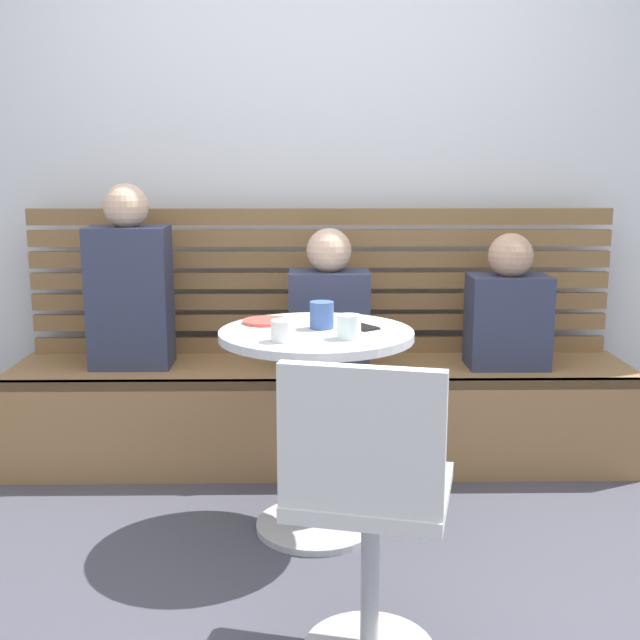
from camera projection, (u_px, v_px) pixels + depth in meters
ground at (328, 607)px, 2.38m from camera, size 8.00×8.00×0.00m
back_wall at (320, 132)px, 3.71m from camera, size 5.20×0.10×2.90m
booth_bench at (322, 413)px, 3.52m from camera, size 2.70×0.52×0.44m
booth_backrest at (321, 281)px, 3.64m from camera, size 2.65×0.04×0.67m
cafe_table at (316, 392)px, 2.80m from camera, size 0.68×0.68×0.74m
white_chair at (367, 503)px, 2.01m from camera, size 0.48×0.48×0.85m
person_adult at (130, 286)px, 3.40m from camera, size 0.34×0.22×0.79m
person_child_left at (508, 309)px, 3.41m from camera, size 0.34×0.22×0.58m
person_child_middle at (329, 308)px, 3.39m from camera, size 0.34×0.22×0.60m
cup_mug_blue at (322, 315)px, 2.78m from camera, size 0.08×0.08×0.09m
cup_ceramic_white at (283, 331)px, 2.58m from camera, size 0.08×0.08×0.07m
cup_glass_short at (349, 327)px, 2.62m from camera, size 0.08×0.08×0.08m
plate_small at (266, 321)px, 2.88m from camera, size 0.17×0.17×0.01m
phone_on_table at (360, 326)px, 2.80m from camera, size 0.14×0.15×0.01m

